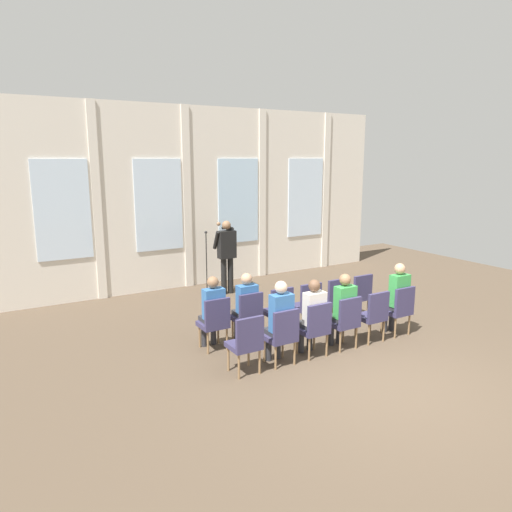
# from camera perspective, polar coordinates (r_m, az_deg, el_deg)

# --- Properties ---
(ground_plane) EXTENTS (17.11, 17.11, 0.00)m
(ground_plane) POSITION_cam_1_polar(r_m,az_deg,el_deg) (7.57, 14.99, -14.27)
(ground_plane) COLOR brown
(rear_partition) EXTENTS (10.99, 0.14, 4.52)m
(rear_partition) POSITION_cam_1_polar(r_m,az_deg,el_deg) (12.37, -6.59, 6.88)
(rear_partition) COLOR silver
(rear_partition) RESTS_ON ground
(speaker) EXTENTS (0.52, 0.69, 1.79)m
(speaker) POSITION_cam_1_polar(r_m,az_deg,el_deg) (11.55, -3.53, 0.55)
(speaker) COLOR black
(speaker) RESTS_ON ground
(mic_stand) EXTENTS (0.28, 0.28, 1.55)m
(mic_stand) POSITION_cam_1_polar(r_m,az_deg,el_deg) (11.68, -5.86, -2.92)
(mic_stand) COLOR black
(mic_stand) RESTS_ON ground
(chair_r0_c0) EXTENTS (0.46, 0.44, 0.94)m
(chair_r0_c0) POSITION_cam_1_polar(r_m,az_deg,el_deg) (8.26, -4.93, -7.65)
(chair_r0_c0) COLOR olive
(chair_r0_c0) RESTS_ON ground
(audience_r0_c0) EXTENTS (0.36, 0.39, 1.30)m
(audience_r0_c0) POSITION_cam_1_polar(r_m,az_deg,el_deg) (8.27, -5.20, -6.26)
(audience_r0_c0) COLOR #2D2D33
(audience_r0_c0) RESTS_ON ground
(chair_r0_c1) EXTENTS (0.46, 0.44, 0.94)m
(chair_r0_c1) POSITION_cam_1_polar(r_m,az_deg,el_deg) (8.55, -0.96, -6.94)
(chair_r0_c1) COLOR olive
(chair_r0_c1) RESTS_ON ground
(audience_r0_c1) EXTENTS (0.36, 0.39, 1.27)m
(audience_r0_c1) POSITION_cam_1_polar(r_m,az_deg,el_deg) (8.56, -1.24, -5.68)
(audience_r0_c1) COLOR #2D2D33
(audience_r0_c1) RESTS_ON ground
(chair_r0_c2) EXTENTS (0.46, 0.44, 0.94)m
(chair_r0_c2) POSITION_cam_1_polar(r_m,az_deg,el_deg) (8.87, 2.72, -6.26)
(chair_r0_c2) COLOR olive
(chair_r0_c2) RESTS_ON ground
(chair_r0_c3) EXTENTS (0.46, 0.44, 0.94)m
(chair_r0_c3) POSITION_cam_1_polar(r_m,az_deg,el_deg) (9.23, 6.13, -5.60)
(chair_r0_c3) COLOR olive
(chair_r0_c3) RESTS_ON ground
(chair_r0_c4) EXTENTS (0.46, 0.44, 0.94)m
(chair_r0_c4) POSITION_cam_1_polar(r_m,az_deg,el_deg) (9.62, 9.26, -4.97)
(chair_r0_c4) COLOR olive
(chair_r0_c4) RESTS_ON ground
(chair_r0_c5) EXTENTS (0.46, 0.44, 0.94)m
(chair_r0_c5) POSITION_cam_1_polar(r_m,az_deg,el_deg) (10.03, 12.13, -4.38)
(chair_r0_c5) COLOR olive
(chair_r0_c5) RESTS_ON ground
(chair_r1_c0) EXTENTS (0.46, 0.44, 0.94)m
(chair_r1_c0) POSITION_cam_1_polar(r_m,az_deg,el_deg) (7.35, -1.17, -10.10)
(chair_r1_c0) COLOR olive
(chair_r1_c0) RESTS_ON ground
(chair_r1_c1) EXTENTS (0.46, 0.44, 0.94)m
(chair_r1_c1) POSITION_cam_1_polar(r_m,az_deg,el_deg) (7.67, 3.13, -9.17)
(chair_r1_c1) COLOR olive
(chair_r1_c1) RESTS_ON ground
(audience_r1_c1) EXTENTS (0.36, 0.39, 1.38)m
(audience_r1_c1) POSITION_cam_1_polar(r_m,az_deg,el_deg) (7.65, 2.82, -7.41)
(audience_r1_c1) COLOR #2D2D33
(audience_r1_c1) RESTS_ON ground
(chair_r1_c2) EXTENTS (0.46, 0.44, 0.94)m
(chair_r1_c2) POSITION_cam_1_polar(r_m,az_deg,el_deg) (8.03, 7.05, -8.28)
(chair_r1_c2) COLOR olive
(chair_r1_c2) RESTS_ON ground
(audience_r1_c2) EXTENTS (0.36, 0.39, 1.32)m
(audience_r1_c2) POSITION_cam_1_polar(r_m,az_deg,el_deg) (8.03, 6.72, -6.80)
(audience_r1_c2) COLOR #2D2D33
(audience_r1_c2) RESTS_ON ground
(chair_r1_c3) EXTENTS (0.46, 0.44, 0.94)m
(chair_r1_c3) POSITION_cam_1_polar(r_m,az_deg,el_deg) (8.42, 10.60, -7.43)
(chair_r1_c3) COLOR olive
(chair_r1_c3) RESTS_ON ground
(audience_r1_c3) EXTENTS (0.36, 0.39, 1.33)m
(audience_r1_c3) POSITION_cam_1_polar(r_m,az_deg,el_deg) (8.42, 10.29, -5.98)
(audience_r1_c3) COLOR #2D2D33
(audience_r1_c3) RESTS_ON ground
(chair_r1_c4) EXTENTS (0.46, 0.44, 0.94)m
(chair_r1_c4) POSITION_cam_1_polar(r_m,az_deg,el_deg) (8.85, 13.81, -6.64)
(chair_r1_c4) COLOR olive
(chair_r1_c4) RESTS_ON ground
(chair_r1_c5) EXTENTS (0.46, 0.44, 0.94)m
(chair_r1_c5) POSITION_cam_1_polar(r_m,az_deg,el_deg) (9.30, 16.70, -5.90)
(chair_r1_c5) COLOR olive
(chair_r1_c5) RESTS_ON ground
(audience_r1_c5) EXTENTS (0.36, 0.39, 1.37)m
(audience_r1_c5) POSITION_cam_1_polar(r_m,az_deg,el_deg) (9.29, 16.43, -4.48)
(audience_r1_c5) COLOR #2D2D33
(audience_r1_c5) RESTS_ON ground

